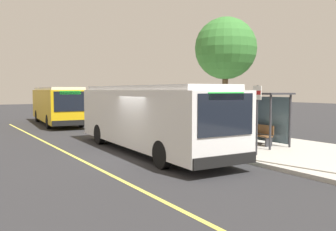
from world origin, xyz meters
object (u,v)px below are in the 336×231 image
waiting_bench (258,134)px  transit_bus_main (149,116)px  transit_bus_second (57,104)px  route_sign_post (257,110)px

waiting_bench → transit_bus_main: bearing=-110.1°
transit_bus_main → transit_bus_second: same height
transit_bus_second → route_sign_post: bearing=8.4°
waiting_bench → route_sign_post: 3.17m
transit_bus_second → transit_bus_main: bearing=-0.3°
transit_bus_second → waiting_bench: bearing=16.3°
transit_bus_second → waiting_bench: (16.87, 4.92, -0.98)m
transit_bus_main → transit_bus_second: bearing=179.7°
transit_bus_main → route_sign_post: size_ratio=3.91×
transit_bus_main → route_sign_post: (3.75, 2.85, 0.34)m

